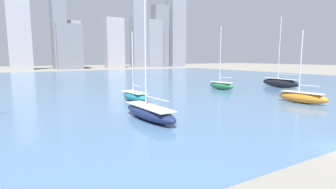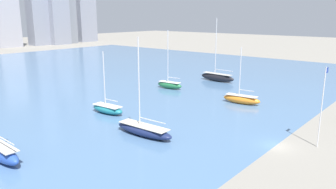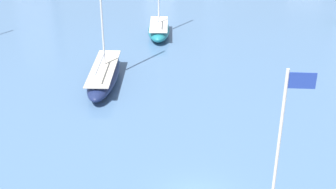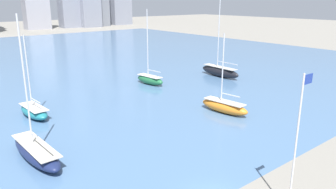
% 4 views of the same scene
% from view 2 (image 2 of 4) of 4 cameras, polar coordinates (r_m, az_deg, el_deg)
% --- Properties ---
extents(ground_plane, '(500.00, 500.00, 0.00)m').
position_cam_2_polar(ground_plane, '(47.52, 18.22, -8.49)').
color(ground_plane, gray).
extents(harbor_water, '(180.00, 140.00, 0.00)m').
position_cam_2_polar(harbor_water, '(96.71, -23.68, 2.12)').
color(harbor_water, '#4C7099').
rests_on(harbor_water, ground_plane).
extents(flag_pole, '(1.24, 0.14, 10.90)m').
position_cam_2_polar(flag_pole, '(47.55, 25.25, -1.58)').
color(flag_pole, silver).
rests_on(flag_pole, ground_plane).
extents(sailboat_teal, '(2.89, 7.24, 11.24)m').
position_cam_2_polar(sailboat_teal, '(60.40, -10.49, -2.45)').
color(sailboat_teal, '#1E757F').
rests_on(sailboat_teal, harbor_water).
extents(sailboat_green, '(2.73, 6.94, 14.00)m').
position_cam_2_polar(sailboat_green, '(79.57, 0.28, 1.75)').
color(sailboat_green, '#236B3D').
rests_on(sailboat_green, harbor_water).
extents(sailboat_black, '(2.55, 10.40, 16.72)m').
position_cam_2_polar(sailboat_black, '(89.46, 8.57, 3.04)').
color(sailboat_black, black).
rests_on(sailboat_black, harbor_water).
extents(sailboat_navy, '(2.97, 10.38, 14.44)m').
position_cam_2_polar(sailboat_navy, '(48.74, -4.24, -6.14)').
color(sailboat_navy, '#19234C').
rests_on(sailboat_navy, harbor_water).
extents(sailboat_orange, '(2.89, 7.87, 11.28)m').
position_cam_2_polar(sailboat_orange, '(67.53, 12.68, -0.76)').
color(sailboat_orange, orange).
rests_on(sailboat_orange, harbor_water).
extents(sailboat_blue, '(2.30, 9.48, 10.51)m').
position_cam_2_polar(sailboat_blue, '(45.69, -27.25, -8.79)').
color(sailboat_blue, '#284CA8').
rests_on(sailboat_blue, harbor_water).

